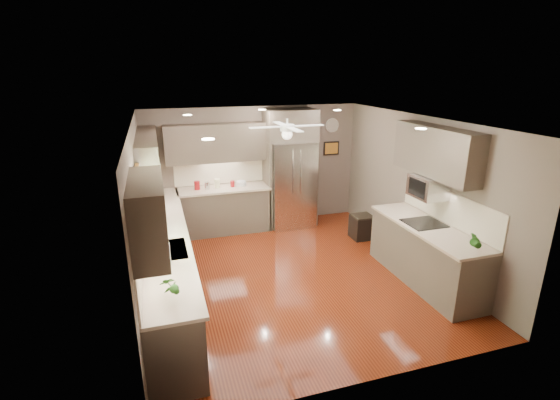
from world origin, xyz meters
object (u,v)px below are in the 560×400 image
soap_bottle (156,235)px  canister_c (217,183)px  canister_a (197,186)px  canister_b (207,186)px  potted_plant_right (476,241)px  microwave (428,187)px  bowl (241,185)px  stool (362,227)px  potted_plant_left (169,286)px  refrigerator (291,171)px  canister_d (232,184)px  paper_towel (166,253)px

soap_bottle → canister_c: bearing=63.0°
canister_a → canister_b: canister_a is taller
canister_a → canister_b: (0.19, -0.03, -0.01)m
potted_plant_right → microwave: (0.11, 1.21, 0.39)m
canister_c → bowl: bearing=-6.4°
potted_plant_right → stool: size_ratio=0.61×
canister_a → canister_b: 0.19m
potted_plant_left → bowl: bearing=67.9°
soap_bottle → refrigerator: refrigerator is taller
canister_a → canister_b: bearing=-9.8°
potted_plant_right → refrigerator: bearing=107.2°
canister_d → paper_towel: (-1.42, -3.12, 0.08)m
canister_d → bowl: size_ratio=0.59×
canister_c → potted_plant_left: 4.14m
refrigerator → canister_a: bearing=178.3°
canister_c → canister_d: (0.30, -0.02, -0.03)m
canister_d → potted_plant_left: size_ratio=0.41×
refrigerator → canister_c: bearing=177.3°
canister_d → potted_plant_left: potted_plant_left is taller
microwave → canister_a: bearing=139.7°
paper_towel → microwave: bearing=5.2°
soap_bottle → paper_towel: paper_towel is taller
canister_c → potted_plant_right: 4.84m
canister_b → canister_d: 0.51m
canister_d → potted_plant_left: (-1.42, -3.97, 0.10)m
paper_towel → stool: bearing=27.2°
microwave → potted_plant_left: bearing=-163.1°
refrigerator → stool: bearing=-45.3°
stool → canister_b: bearing=158.1°
potted_plant_right → bowl: size_ratio=1.35×
bowl → paper_towel: bearing=-117.4°
canister_c → bowl: 0.49m
canister_c → microwave: 4.01m
soap_bottle → stool: 4.13m
canister_c → microwave: (2.86, -2.78, 0.45)m
canister_c → paper_towel: size_ratio=0.65×
canister_a → canister_d: canister_a is taller
canister_c → refrigerator: 1.54m
bowl → potted_plant_left: bearing=-112.1°
canister_d → soap_bottle: soap_bottle is taller
potted_plant_right → paper_towel: (-3.87, 0.85, -0.00)m
canister_b → microwave: size_ratio=0.27×
soap_bottle → stool: size_ratio=0.38×
soap_bottle → bowl: size_ratio=0.85×
canister_c → stool: size_ratio=0.37×
canister_b → stool: bearing=-21.9°
canister_b → microwave: bearing=-41.7°
canister_a → soap_bottle: 2.53m
canister_d → potted_plant_right: (2.44, -3.96, 0.09)m
canister_c → canister_d: size_ratio=1.40×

